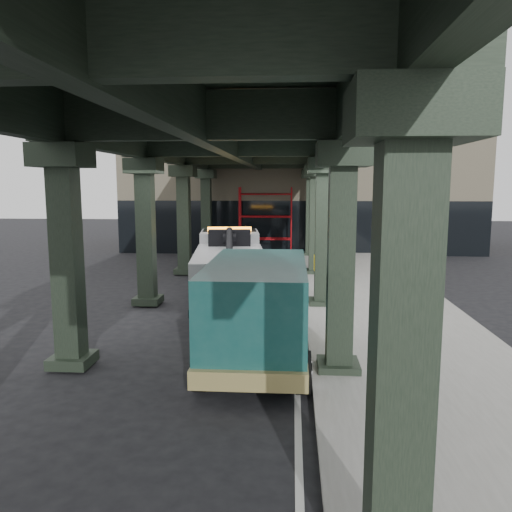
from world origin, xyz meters
The scene contains 8 objects.
ground centered at (0.00, 0.00, 0.00)m, with size 90.00×90.00×0.00m, color black.
sidewalk centered at (4.50, 2.00, 0.07)m, with size 5.00×40.00×0.15m, color gray.
lane_stripe centered at (1.70, 2.00, 0.01)m, with size 0.12×38.00×0.01m, color silver.
viaduct centered at (-0.40, 2.00, 5.46)m, with size 7.40×32.00×6.40m.
building centered at (2.00, 20.00, 4.00)m, with size 22.00×10.00×8.00m, color #C6B793.
scaffolding centered at (0.00, 14.64, 2.11)m, with size 3.08×0.88×4.00m.
tow_truck centered at (-0.67, 2.99, 1.28)m, with size 3.15×8.21×2.63m.
towed_van centered at (0.78, -3.16, 1.29)m, with size 2.40×5.93×2.40m.
Camera 1 is at (1.57, -14.56, 4.13)m, focal length 35.00 mm.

